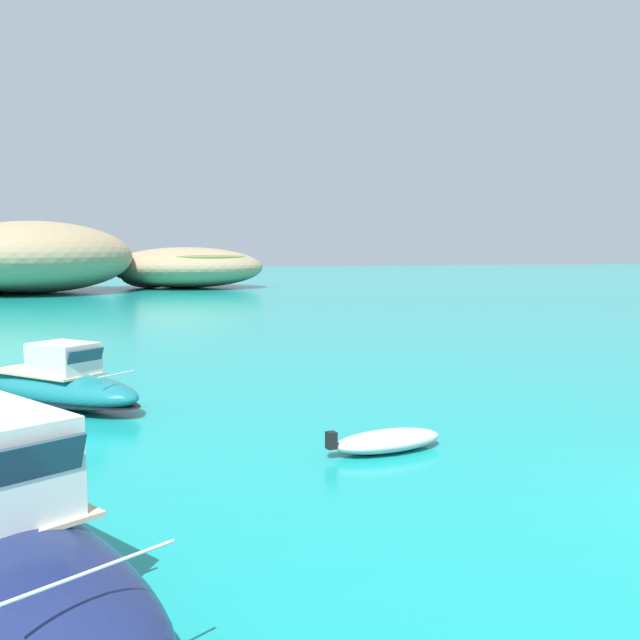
% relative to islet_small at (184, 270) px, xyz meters
% --- Properties ---
extents(islet_small, '(24.95, 24.21, 4.96)m').
position_rel_islet_small_xyz_m(islet_small, '(0.00, 0.00, 0.00)').
color(islet_small, '#9E8966').
rests_on(islet_small, ground).
extents(motorboat_teal, '(5.38, 5.88, 1.82)m').
position_rel_islet_small_xyz_m(motorboat_teal, '(-13.24, -65.83, -1.58)').
color(motorboat_teal, '#19727A').
rests_on(motorboat_teal, ground).
extents(dinghy_tender, '(2.86, 1.42, 0.58)m').
position_rel_islet_small_xyz_m(dinghy_tender, '(-6.36, -72.89, -1.96)').
color(dinghy_tender, '#B2B2B2').
rests_on(dinghy_tender, ground).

